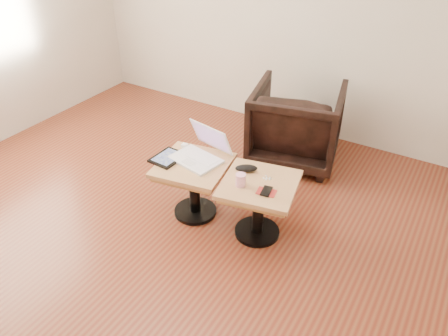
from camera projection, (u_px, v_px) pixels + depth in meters
The scene contains 11 objects.
room_shell at pixel (123, 67), 2.32m from camera, with size 4.52×4.52×2.71m.
side_table_left at pixel (194, 176), 3.24m from camera, with size 0.58×0.58×0.46m.
side_table_right at pixel (259, 196), 3.04m from camera, with size 0.59×0.59×0.46m.
laptop at pixel (201, 152), 3.21m from camera, with size 0.42×0.40×0.24m.
tablet at pixel (168, 158), 3.22m from camera, with size 0.21×0.25×0.02m.
charging_adapter at pixel (184, 146), 3.36m from camera, with size 0.04×0.04×0.03m, color white.
glasses_case at pixel (246, 168), 3.08m from camera, with size 0.16×0.07×0.05m, color black.
striped_cup at pixel (241, 180), 2.92m from camera, with size 0.07×0.07×0.09m, color #E5498D.
earbuds_tangle at pixel (267, 178), 3.01m from camera, with size 0.06×0.05×0.01m.
phone_on_sleeve at pixel (266, 192), 2.88m from camera, with size 0.14×0.12×0.02m.
armchair at pixel (296, 124), 3.91m from camera, with size 0.76×0.78×0.71m, color black.
Camera 1 is at (1.61, -1.63, 2.18)m, focal length 35.00 mm.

